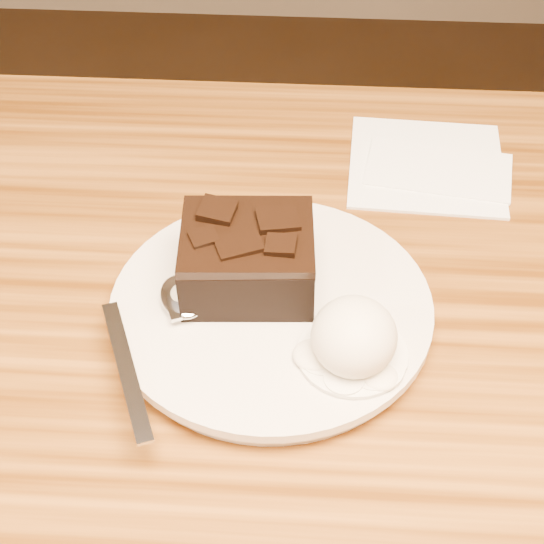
# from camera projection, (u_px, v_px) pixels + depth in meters

# --- Properties ---
(plate) EXTENTS (0.24, 0.24, 0.02)m
(plate) POSITION_uv_depth(u_px,v_px,m) (271.00, 311.00, 0.62)
(plate) COLOR silver
(plate) RESTS_ON dining_table
(brownie) EXTENTS (0.10, 0.09, 0.04)m
(brownie) POSITION_uv_depth(u_px,v_px,m) (248.00, 261.00, 0.61)
(brownie) COLOR black
(brownie) RESTS_ON plate
(ice_cream_scoop) EXTENTS (0.06, 0.06, 0.05)m
(ice_cream_scoop) POSITION_uv_depth(u_px,v_px,m) (354.00, 336.00, 0.56)
(ice_cream_scoop) COLOR white
(ice_cream_scoop) RESTS_ON plate
(melt_puddle) EXTENTS (0.08, 0.08, 0.00)m
(melt_puddle) POSITION_uv_depth(u_px,v_px,m) (352.00, 355.00, 0.58)
(melt_puddle) COLOR white
(melt_puddle) RESTS_ON plate
(spoon) EXTENTS (0.10, 0.18, 0.01)m
(spoon) POSITION_uv_depth(u_px,v_px,m) (183.00, 298.00, 0.61)
(spoon) COLOR silver
(spoon) RESTS_ON plate
(napkin) EXTENTS (0.14, 0.14, 0.01)m
(napkin) POSITION_uv_depth(u_px,v_px,m) (426.00, 164.00, 0.76)
(napkin) COLOR white
(napkin) RESTS_ON dining_table
(crumb_a) EXTENTS (0.01, 0.01, 0.00)m
(crumb_a) POSITION_uv_depth(u_px,v_px,m) (270.00, 307.00, 0.61)
(crumb_a) COLOR black
(crumb_a) RESTS_ON plate
(crumb_b) EXTENTS (0.01, 0.01, 0.00)m
(crumb_b) POSITION_uv_depth(u_px,v_px,m) (336.00, 363.00, 0.57)
(crumb_b) COLOR black
(crumb_b) RESTS_ON plate
(crumb_c) EXTENTS (0.00, 0.01, 0.00)m
(crumb_c) POSITION_uv_depth(u_px,v_px,m) (269.00, 298.00, 0.62)
(crumb_c) COLOR black
(crumb_c) RESTS_ON plate
(crumb_d) EXTENTS (0.01, 0.01, 0.00)m
(crumb_d) POSITION_uv_depth(u_px,v_px,m) (277.00, 307.00, 0.61)
(crumb_d) COLOR black
(crumb_d) RESTS_ON plate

